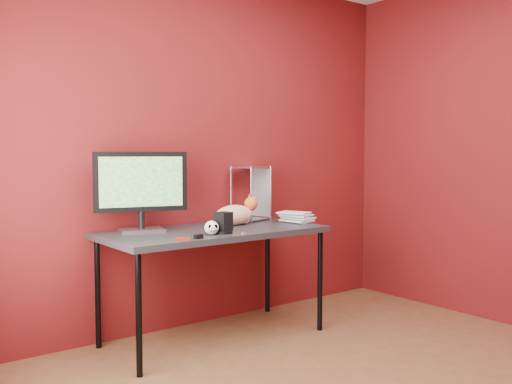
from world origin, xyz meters
TOP-DOWN VIEW (x-y plane):
  - room at (0.00, 0.00)m, footprint 3.52×3.52m
  - desk at (-0.15, 1.37)m, footprint 1.50×0.70m
  - monitor at (-0.59, 1.55)m, footprint 0.59×0.26m
  - cat at (0.09, 1.47)m, footprint 0.45×0.18m
  - skull_mug at (-0.30, 1.16)m, footprint 0.09×0.10m
  - speaker at (-0.20, 1.18)m, footprint 0.12×0.12m
  - book_stack at (0.48, 1.32)m, footprint 0.24×0.27m
  - wire_rack at (0.36, 1.63)m, footprint 0.28×0.25m
  - pocket_knife at (-0.56, 1.08)m, footprint 0.09×0.05m
  - black_gadget at (-0.45, 1.08)m, footprint 0.06×0.04m
  - washer at (-0.11, 1.09)m, footprint 0.04×0.04m

SIDE VIEW (x-z plane):
  - desk at x=-0.15m, z-range 0.32..1.07m
  - washer at x=-0.11m, z-range 0.75..0.75m
  - pocket_knife at x=-0.56m, z-range 0.75..0.77m
  - black_gadget at x=-0.45m, z-range 0.75..0.77m
  - skull_mug at x=-0.30m, z-range 0.75..0.84m
  - speaker at x=-0.20m, z-range 0.75..0.88m
  - cat at x=0.09m, z-range 0.72..0.93m
  - wire_rack at x=0.36m, z-range 0.75..1.16m
  - monitor at x=-0.59m, z-range 0.78..1.30m
  - book_stack at x=0.48m, z-range 0.75..1.63m
  - room at x=0.00m, z-range 0.14..2.75m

